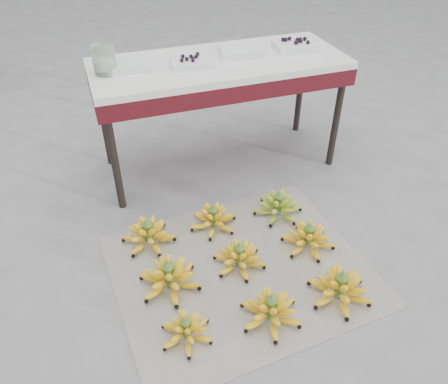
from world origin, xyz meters
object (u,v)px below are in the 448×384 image
object	(u,v)px
bunch_mid_center	(239,258)
tray_far_right	(296,46)
bunch_mid_left	(169,278)
vendor_table	(219,74)
tray_left	(192,63)
tray_right	(241,52)
glass_jar	(104,60)
bunch_back_left	(148,235)
tray_far_left	(130,65)
newspaper_mat	(240,270)
bunch_front_left	(186,330)
bunch_back_center	(213,219)
bunch_front_right	(340,288)
bunch_mid_right	(308,238)
bunch_front_center	(271,310)
bunch_back_right	(278,206)

from	to	relation	value
bunch_mid_center	tray_far_right	size ratio (longest dim) A/B	1.04
bunch_mid_left	vendor_table	bearing A→B (deg)	46.93
tray_left	tray_right	size ratio (longest dim) A/B	0.86
tray_right	glass_jar	world-z (taller)	glass_jar
bunch_back_left	tray_right	size ratio (longest dim) A/B	1.23
tray_far_left	tray_left	size ratio (longest dim) A/B	1.07
bunch_mid_left	tray_far_right	xyz separation A→B (m)	(1.09, 0.98, 0.68)
newspaper_mat	bunch_front_left	world-z (taller)	bunch_front_left
bunch_back_center	newspaper_mat	bearing A→B (deg)	-63.67
bunch_front_right	bunch_mid_right	size ratio (longest dim) A/B	1.05
tray_right	tray_far_right	bearing A→B (deg)	-3.51
bunch_front_right	bunch_back_left	world-z (taller)	bunch_front_right
bunch_front_center	bunch_back_left	xyz separation A→B (m)	(-0.42, 0.67, 0.00)
bunch_mid_right	glass_jar	xyz separation A→B (m)	(-0.84, 0.95, 0.74)
bunch_front_right	bunch_front_left	bearing A→B (deg)	179.03
bunch_back_center	bunch_mid_center	bearing A→B (deg)	-62.73
glass_jar	bunch_mid_center	bearing A→B (deg)	-65.35
bunch_mid_center	bunch_back_right	distance (m)	0.47
tray_far_left	bunch_mid_left	bearing A→B (deg)	-93.70
tray_right	bunch_front_right	bearing A→B (deg)	-89.85
glass_jar	bunch_front_center	bearing A→B (deg)	-70.89
bunch_back_left	tray_right	xyz separation A→B (m)	(0.77, 0.66, 0.69)
glass_jar	bunch_back_left	bearing A→B (deg)	-86.87
bunch_back_center	vendor_table	world-z (taller)	vendor_table
tray_left	tray_far_right	size ratio (longest dim) A/B	0.90
newspaper_mat	bunch_front_center	world-z (taller)	bunch_front_center
bunch_mid_right	tray_far_left	distance (m)	1.38
tray_left	glass_jar	bearing A→B (deg)	173.95
bunch_mid_left	glass_jar	world-z (taller)	glass_jar
bunch_front_left	bunch_back_right	xyz separation A→B (m)	(0.73, 0.63, 0.01)
bunch_mid_left	glass_jar	size ratio (longest dim) A/B	2.27
newspaper_mat	tray_far_left	xyz separation A→B (m)	(-0.30, 1.01, 0.75)
tray_left	tray_far_right	world-z (taller)	tray_far_right
bunch_front_center	glass_jar	distance (m)	1.58
bunch_front_right	glass_jar	size ratio (longest dim) A/B	1.91
bunch_front_left	glass_jar	world-z (taller)	glass_jar
bunch_back_left	vendor_table	size ratio (longest dim) A/B	0.24
bunch_front_left	vendor_table	world-z (taller)	vendor_table
bunch_front_left	bunch_mid_right	distance (m)	0.83
bunch_back_right	bunch_front_center	bearing A→B (deg)	-94.34
bunch_front_center	bunch_back_left	size ratio (longest dim) A/B	0.83
vendor_table	tray_right	distance (m)	0.19
newspaper_mat	vendor_table	world-z (taller)	vendor_table
bunch_front_left	bunch_mid_right	world-z (taller)	bunch_mid_right
bunch_mid_left	vendor_table	world-z (taller)	vendor_table
vendor_table	bunch_back_right	bearing A→B (deg)	-77.48
bunch_mid_right	tray_far_right	xyz separation A→B (m)	(0.33, 0.95, 0.69)
bunch_mid_center	tray_right	world-z (taller)	tray_right
bunch_mid_left	tray_left	xyz separation A→B (m)	(0.41, 0.93, 0.68)
bunch_front_left	tray_far_left	size ratio (longest dim) A/B	1.03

